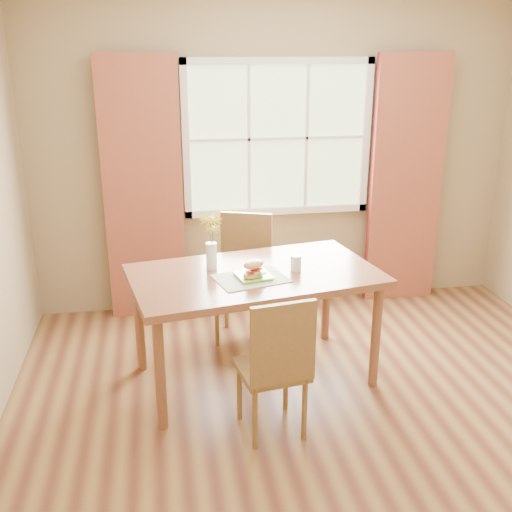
{
  "coord_description": "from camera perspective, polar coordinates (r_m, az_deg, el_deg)",
  "views": [
    {
      "loc": [
        -1.02,
        -3.16,
        2.25
      ],
      "look_at": [
        -0.41,
        0.51,
        0.94
      ],
      "focal_mm": 42.0,
      "sensor_mm": 36.0,
      "label": 1
    }
  ],
  "objects": [
    {
      "name": "dining_table",
      "position": [
        4.07,
        -0.13,
        -2.65
      ],
      "size": [
        1.79,
        1.21,
        0.8
      ],
      "rotation": [
        0.0,
        0.0,
        0.18
      ],
      "color": "brown",
      "rests_on": "room"
    },
    {
      "name": "placemat",
      "position": [
        3.92,
        -0.51,
        -2.15
      ],
      "size": [
        0.52,
        0.43,
        0.01
      ],
      "primitive_type": "cube",
      "rotation": [
        0.0,
        0.0,
        0.26
      ],
      "color": "beige",
      "rests_on": "dining_table"
    },
    {
      "name": "water_glass",
      "position": [
        4.05,
        3.82,
        -0.72
      ],
      "size": [
        0.07,
        0.07,
        0.11
      ],
      "color": "silver",
      "rests_on": "dining_table"
    },
    {
      "name": "room",
      "position": [
        3.44,
        8.23,
        4.1
      ],
      "size": [
        4.24,
        3.84,
        2.74
      ],
      "color": "brown",
      "rests_on": "ground"
    },
    {
      "name": "flower_vase",
      "position": [
        4.03,
        -4.28,
        1.81
      ],
      "size": [
        0.15,
        0.15,
        0.38
      ],
      "color": "silver",
      "rests_on": "dining_table"
    },
    {
      "name": "plate",
      "position": [
        3.93,
        -0.23,
        -1.95
      ],
      "size": [
        0.26,
        0.26,
        0.01
      ],
      "primitive_type": "cube",
      "rotation": [
        0.0,
        0.0,
        0.21
      ],
      "color": "#89DF37",
      "rests_on": "placemat"
    },
    {
      "name": "chair_far",
      "position": [
        4.78,
        -1.15,
        -1.42
      ],
      "size": [
        0.53,
        0.53,
        1.0
      ],
      "rotation": [
        0.0,
        0.0,
        -0.34
      ],
      "color": "brown",
      "rests_on": "room"
    },
    {
      "name": "chair_near",
      "position": [
        3.54,
        1.93,
        -10.05
      ],
      "size": [
        0.44,
        0.44,
        0.92
      ],
      "rotation": [
        0.0,
        0.0,
        0.15
      ],
      "color": "brown",
      "rests_on": "room"
    },
    {
      "name": "window",
      "position": [
        5.19,
        2.07,
        11.13
      ],
      "size": [
        1.62,
        0.06,
        1.32
      ],
      "color": "#B7D4A0",
      "rests_on": "room"
    },
    {
      "name": "croissant_sandwich",
      "position": [
        3.87,
        -0.23,
        -1.26
      ],
      "size": [
        0.2,
        0.19,
        0.12
      ],
      "rotation": [
        0.0,
        0.0,
        0.73
      ],
      "color": "#C67B43",
      "rests_on": "plate"
    },
    {
      "name": "curtain_right",
      "position": [
        5.52,
        14.09,
        6.84
      ],
      "size": [
        0.65,
        0.08,
        2.2
      ],
      "primitive_type": "cube",
      "color": "maroon",
      "rests_on": "room"
    },
    {
      "name": "curtain_left",
      "position": [
        5.07,
        -10.68,
        6.02
      ],
      "size": [
        0.65,
        0.08,
        2.2
      ],
      "primitive_type": "cube",
      "color": "maroon",
      "rests_on": "room"
    }
  ]
}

